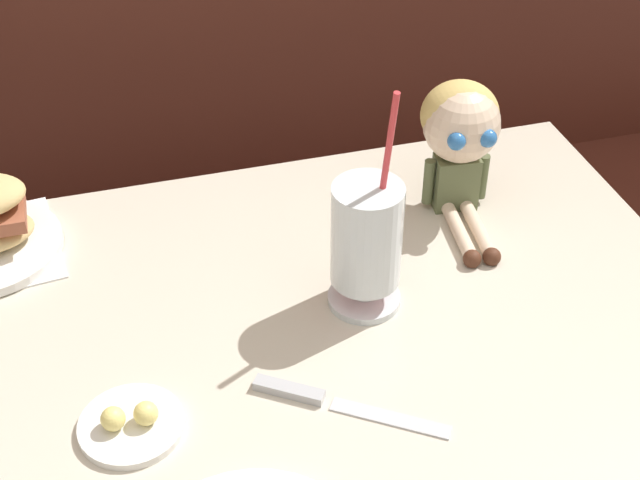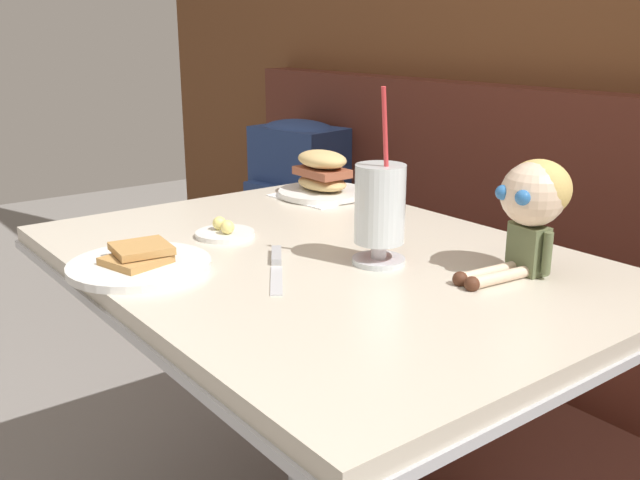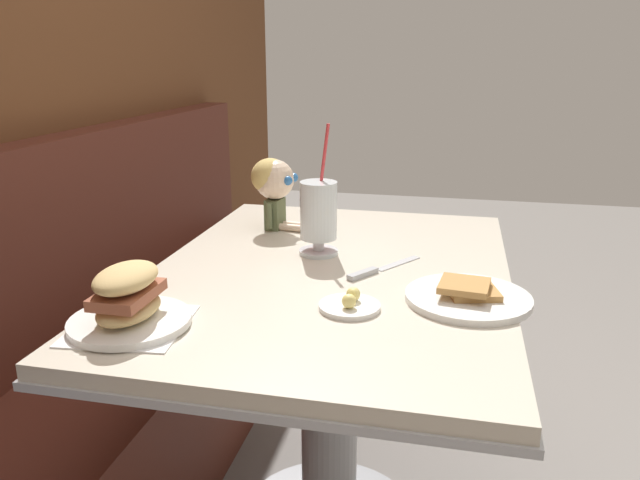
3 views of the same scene
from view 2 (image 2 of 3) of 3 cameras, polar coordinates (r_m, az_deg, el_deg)
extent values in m
cube|color=brown|center=(1.92, 22.18, 17.08)|extent=(4.40, 0.08, 2.40)
cube|color=#512319|center=(1.93, 14.55, -12.51)|extent=(2.60, 0.48, 0.45)
cube|color=#512319|center=(1.90, 19.22, 2.86)|extent=(2.60, 0.10, 0.55)
cube|color=beige|center=(1.33, 0.19, -1.79)|extent=(1.10, 0.80, 0.03)
cube|color=#B7BABF|center=(1.34, 0.19, -2.72)|extent=(1.11, 0.81, 0.02)
cylinder|color=#A5A8AD|center=(1.49, 0.17, -14.99)|extent=(0.14, 0.14, 0.65)
cylinder|color=white|center=(1.29, -14.27, -2.02)|extent=(0.25, 0.25, 0.01)
cube|color=#B78447|center=(1.27, -14.55, -1.57)|extent=(0.12, 0.12, 0.01)
cube|color=#B78447|center=(1.29, -14.14, -0.65)|extent=(0.11, 0.11, 0.01)
cylinder|color=silver|center=(1.28, 4.72, -1.65)|extent=(0.10, 0.10, 0.01)
cylinder|color=silver|center=(1.28, 4.74, -0.80)|extent=(0.03, 0.03, 0.03)
cylinder|color=silver|center=(1.26, 4.83, 2.90)|extent=(0.09, 0.09, 0.14)
cylinder|color=pink|center=(1.26, 4.82, 2.25)|extent=(0.08, 0.08, 0.11)
cylinder|color=#DB383D|center=(1.22, 5.30, 7.09)|extent=(0.02, 0.04, 0.22)
cube|color=white|center=(1.79, 0.16, 3.58)|extent=(0.22, 0.22, 0.00)
cylinder|color=white|center=(1.79, 0.16, 3.83)|extent=(0.22, 0.22, 0.01)
ellipsoid|color=tan|center=(1.78, 0.17, 4.60)|extent=(0.15, 0.10, 0.04)
cube|color=#995138|center=(1.78, 0.17, 5.48)|extent=(0.14, 0.09, 0.02)
ellipsoid|color=tan|center=(1.77, 0.17, 6.49)|extent=(0.15, 0.10, 0.04)
cylinder|color=white|center=(1.46, -7.63, 0.49)|extent=(0.12, 0.12, 0.01)
sphere|color=#F4E07A|center=(1.47, -8.08, 1.35)|extent=(0.03, 0.03, 0.03)
sphere|color=#F4E07A|center=(1.44, -7.44, 1.03)|extent=(0.03, 0.03, 0.03)
cube|color=silver|center=(1.19, -3.52, -3.25)|extent=(0.13, 0.10, 0.00)
cube|color=#B2B5BA|center=(1.31, -3.51, -1.23)|extent=(0.08, 0.06, 0.01)
cube|color=#5B6642|center=(1.27, 16.38, -0.72)|extent=(0.07, 0.05, 0.08)
sphere|color=beige|center=(1.25, 16.74, 3.56)|extent=(0.11, 0.11, 0.11)
ellipsoid|color=#D8B766|center=(1.25, 17.14, 3.97)|extent=(0.12, 0.12, 0.10)
sphere|color=#2D6BB2|center=(1.23, 14.47, 3.71)|extent=(0.03, 0.03, 0.03)
sphere|color=#2D6BB2|center=(1.20, 15.96, 3.29)|extent=(0.03, 0.03, 0.03)
cylinder|color=beige|center=(1.23, 13.25, -2.58)|extent=(0.03, 0.12, 0.02)
cylinder|color=beige|center=(1.22, 14.16, -2.95)|extent=(0.03, 0.12, 0.02)
sphere|color=#4C2819|center=(1.19, 11.18, -3.10)|extent=(0.03, 0.03, 0.03)
sphere|color=#4C2819|center=(1.18, 12.09, -3.49)|extent=(0.03, 0.03, 0.03)
cylinder|color=#5B6642|center=(1.30, 15.07, -0.08)|extent=(0.02, 0.02, 0.07)
cylinder|color=#5B6642|center=(1.24, 17.77, -1.02)|extent=(0.02, 0.02, 0.07)
cube|color=navy|center=(2.42, -1.65, 4.57)|extent=(0.33, 0.25, 0.38)
cube|color=navy|center=(2.37, -3.98, 2.39)|extent=(0.22, 0.09, 0.17)
ellipsoid|color=navy|center=(2.39, -1.68, 8.80)|extent=(0.31, 0.24, 0.07)
camera|label=1|loc=(1.26, -43.26, 30.71)|focal=51.00mm
camera|label=3|loc=(2.36, -26.24, 16.79)|focal=34.55mm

